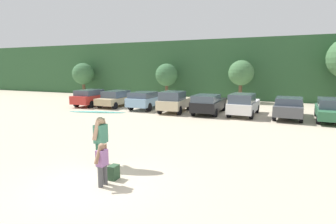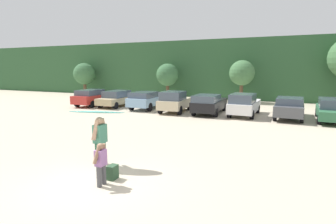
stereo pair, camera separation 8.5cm
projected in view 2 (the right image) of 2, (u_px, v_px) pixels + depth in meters
The scene contains 17 objects.
ground_plane at pixel (96, 182), 8.13m from camera, with size 120.00×120.00×0.00m, color beige.
hillside_ridge at pixel (240, 69), 34.72m from camera, with size 108.00×12.00×6.73m, color #2D5633.
tree_left at pixel (84, 74), 35.07m from camera, with size 2.81×2.81×4.19m.
tree_center at pixel (167, 75), 30.50m from camera, with size 2.56×2.56×4.04m.
tree_ridge_back at pixel (242, 73), 27.16m from camera, with size 2.56×2.56×4.31m.
parked_car_red at pixel (94, 97), 25.16m from camera, with size 1.92×4.85×1.53m.
parked_car_tan at pixel (117, 98), 24.41m from camera, with size 1.83×4.24×1.46m.
parked_car_sky_blue at pixel (148, 99), 23.07m from camera, with size 1.93×4.80×1.51m.
parked_car_champagne at pixel (175, 101), 21.17m from camera, with size 1.95×4.02×1.69m.
parked_car_black at pixel (209, 103), 20.42m from camera, with size 1.87×4.63×1.52m.
parked_car_white at pixel (244, 104), 19.52m from camera, with size 1.95×4.51×1.67m.
parked_car_dark_gray at pixel (290, 107), 18.53m from camera, with size 2.05×4.83×1.50m.
parked_car_forest_green at pixel (334, 110), 17.48m from camera, with size 2.26×4.91×1.48m.
person_adult at pixel (100, 138), 9.38m from camera, with size 0.33×0.82×1.76m.
person_child at pixel (101, 162), 7.78m from camera, with size 0.24×0.58×1.29m.
surfboard_teal at pixel (96, 112), 9.25m from camera, with size 2.12×1.09×0.18m.
backpack_dropped at pixel (113, 172), 8.31m from camera, with size 0.24×0.34×0.45m.
Camera 2 is at (5.04, -6.21, 3.40)m, focal length 28.48 mm.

